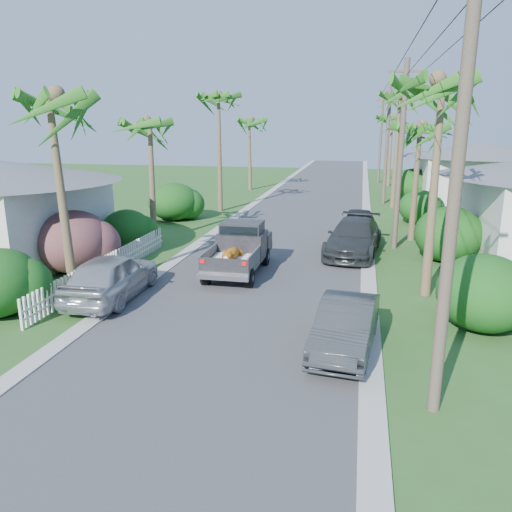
% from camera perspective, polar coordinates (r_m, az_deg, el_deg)
% --- Properties ---
extents(ground, '(120.00, 120.00, 0.00)m').
position_cam_1_polar(ground, '(14.19, -4.93, -10.41)').
color(ground, '#2E5720').
rests_on(ground, ground).
extents(road, '(8.00, 100.00, 0.02)m').
position_cam_1_polar(road, '(37.94, 5.97, 5.60)').
color(road, '#38383A').
rests_on(road, ground).
extents(curb_left, '(0.60, 100.00, 0.06)m').
position_cam_1_polar(curb_left, '(38.61, -0.42, 5.87)').
color(curb_left, '#A5A39E').
rests_on(curb_left, ground).
extents(curb_right, '(0.60, 100.00, 0.06)m').
position_cam_1_polar(curb_right, '(37.75, 12.50, 5.31)').
color(curb_right, '#A5A39E').
rests_on(curb_right, ground).
extents(pickup_truck, '(1.98, 5.12, 2.06)m').
position_cam_1_polar(pickup_truck, '(21.04, -1.76, 0.99)').
color(pickup_truck, black).
rests_on(pickup_truck, ground).
extents(parked_car_rn, '(1.91, 4.34, 1.39)m').
position_cam_1_polar(parked_car_rn, '(13.99, 10.22, -7.88)').
color(parked_car_rn, '#303335').
rests_on(parked_car_rn, ground).
extents(parked_car_rm, '(2.92, 5.86, 1.63)m').
position_cam_1_polar(parked_car_rm, '(24.18, 11.09, 2.07)').
color(parked_car_rm, '#2A2E2F').
rests_on(parked_car_rm, ground).
extents(parked_car_rf, '(1.97, 4.53, 1.52)m').
position_cam_1_polar(parked_car_rf, '(27.93, 11.60, 3.62)').
color(parked_car_rf, black).
rests_on(parked_car_rf, ground).
extents(parked_car_ln, '(2.13, 4.93, 1.66)m').
position_cam_1_polar(parked_car_ln, '(18.38, -16.19, -2.25)').
color(parked_car_ln, '#B0B2B8').
rests_on(parked_car_ln, ground).
extents(palm_l_a, '(4.40, 4.40, 8.20)m').
position_cam_1_polar(palm_l_a, '(18.27, -22.33, 16.58)').
color(palm_l_a, brown).
rests_on(palm_l_a, ground).
extents(palm_l_b, '(4.40, 4.40, 7.40)m').
position_cam_1_polar(palm_l_b, '(26.48, -12.16, 14.74)').
color(palm_l_b, brown).
rests_on(palm_l_b, ground).
extents(palm_l_c, '(4.40, 4.40, 9.20)m').
position_cam_1_polar(palm_l_c, '(35.69, -4.32, 17.79)').
color(palm_l_c, brown).
rests_on(palm_l_c, ground).
extents(palm_l_d, '(4.40, 4.40, 7.70)m').
position_cam_1_polar(palm_l_d, '(47.40, -0.74, 15.30)').
color(palm_l_d, brown).
rests_on(palm_l_d, ground).
extents(palm_r_a, '(4.40, 4.40, 8.70)m').
position_cam_1_polar(palm_r_a, '(18.49, 20.66, 18.23)').
color(palm_r_a, brown).
rests_on(palm_r_a, ground).
extents(palm_r_b, '(4.40, 4.40, 7.20)m').
position_cam_1_polar(palm_r_b, '(27.41, 18.26, 13.92)').
color(palm_r_b, brown).
rests_on(palm_r_b, ground).
extents(palm_r_c, '(4.40, 4.40, 9.40)m').
position_cam_1_polar(palm_r_c, '(38.40, 16.16, 17.36)').
color(palm_r_c, brown).
rests_on(palm_r_c, ground).
extents(palm_r_d, '(4.40, 4.40, 8.00)m').
position_cam_1_polar(palm_r_d, '(52.34, 15.33, 15.08)').
color(palm_r_d, brown).
rests_on(palm_r_d, ground).
extents(shrub_l_b, '(3.00, 3.30, 2.60)m').
position_cam_1_polar(shrub_l_b, '(22.15, -20.08, 1.56)').
color(shrub_l_b, '#A91856').
rests_on(shrub_l_b, ground).
extents(shrub_l_c, '(2.40, 2.64, 2.00)m').
position_cam_1_polar(shrub_l_c, '(25.43, -14.58, 2.91)').
color(shrub_l_c, '#184814').
rests_on(shrub_l_c, ground).
extents(shrub_l_d, '(3.20, 3.52, 2.40)m').
position_cam_1_polar(shrub_l_d, '(32.84, -9.41, 6.15)').
color(shrub_l_d, '#184814').
rests_on(shrub_l_d, ground).
extents(shrub_r_a, '(2.80, 3.08, 2.30)m').
position_cam_1_polar(shrub_r_a, '(16.48, 24.64, -3.83)').
color(shrub_r_a, '#184814').
rests_on(shrub_r_a, ground).
extents(shrub_r_b, '(3.00, 3.30, 2.50)m').
position_cam_1_polar(shrub_r_b, '(24.09, 21.16, 2.35)').
color(shrub_r_b, '#184814').
rests_on(shrub_r_b, ground).
extents(shrub_r_c, '(2.60, 2.86, 2.10)m').
position_cam_1_polar(shrub_r_c, '(32.86, 18.24, 5.35)').
color(shrub_r_c, '#184814').
rests_on(shrub_r_c, ground).
extents(shrub_r_d, '(3.20, 3.52, 2.60)m').
position_cam_1_polar(shrub_r_d, '(42.74, 17.57, 7.77)').
color(shrub_r_d, '#184814').
rests_on(shrub_r_d, ground).
extents(picket_fence, '(0.10, 11.00, 1.00)m').
position_cam_1_polar(picket_fence, '(21.03, -16.42, -1.06)').
color(picket_fence, white).
rests_on(picket_fence, ground).
extents(house_right_far, '(9.00, 8.00, 4.60)m').
position_cam_1_polar(house_right_far, '(43.44, 24.29, 8.35)').
color(house_right_far, silver).
rests_on(house_right_far, ground).
extents(utility_pole_a, '(1.60, 0.26, 9.00)m').
position_cam_1_polar(utility_pole_a, '(10.52, 21.71, 5.94)').
color(utility_pole_a, brown).
rests_on(utility_pole_a, ground).
extents(utility_pole_b, '(1.60, 0.26, 9.00)m').
position_cam_1_polar(utility_pole_b, '(25.37, 16.20, 11.00)').
color(utility_pole_b, brown).
rests_on(utility_pole_b, ground).
extents(utility_pole_c, '(1.60, 0.26, 9.00)m').
position_cam_1_polar(utility_pole_c, '(40.34, 14.73, 12.30)').
color(utility_pole_c, brown).
rests_on(utility_pole_c, ground).
extents(utility_pole_d, '(1.60, 0.26, 9.00)m').
position_cam_1_polar(utility_pole_d, '(55.32, 14.06, 12.90)').
color(utility_pole_d, brown).
rests_on(utility_pole_d, ground).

